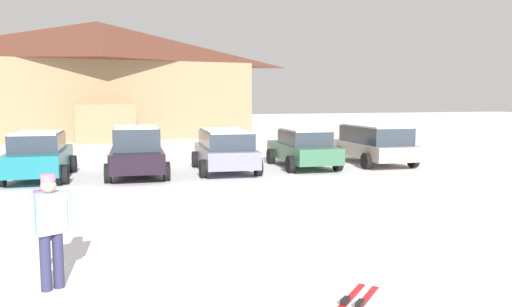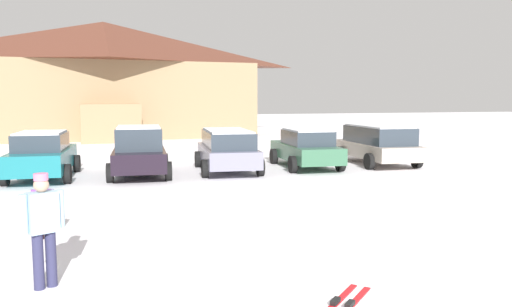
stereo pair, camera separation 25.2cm
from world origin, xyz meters
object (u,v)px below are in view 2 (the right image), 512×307
at_px(skier_adult_in_blue_parka, 43,224).
at_px(parked_beige_suv, 378,143).
at_px(ski_lodge, 105,79).
at_px(parked_teal_hatchback, 43,155).
at_px(parked_green_coupe, 306,148).
at_px(parked_black_sedan, 139,151).
at_px(pair_of_skis, 343,304).
at_px(parked_grey_wagon, 227,149).
at_px(skier_child_in_purple_jacket, 43,206).

bearing_deg(skier_adult_in_blue_parka, parked_beige_suv, 41.60).
relative_size(ski_lodge, parked_teal_hatchback, 4.75).
bearing_deg(ski_lodge, parked_green_coupe, -69.79).
height_order(parked_teal_hatchback, parked_green_coupe, parked_teal_hatchback).
xyz_separation_m(parked_teal_hatchback, parked_black_sedan, (3.18, -0.42, 0.05)).
height_order(skier_adult_in_blue_parka, pair_of_skis, skier_adult_in_blue_parka).
distance_m(parked_beige_suv, skier_adult_in_blue_parka, 15.85).
xyz_separation_m(parked_black_sedan, parked_beige_suv, (9.68, 0.23, 0.01)).
relative_size(parked_teal_hatchback, parked_black_sedan, 1.05).
height_order(ski_lodge, skier_adult_in_blue_parka, ski_lodge).
bearing_deg(parked_grey_wagon, parked_green_coupe, 1.26).
bearing_deg(skier_adult_in_blue_parka, skier_child_in_purple_jacket, 95.51).
bearing_deg(skier_child_in_purple_jacket, parked_beige_suv, 32.79).
height_order(parked_teal_hatchback, parked_beige_suv, parked_beige_suv).
distance_m(parked_green_coupe, parked_beige_suv, 3.23).
distance_m(skier_child_in_purple_jacket, pair_of_skis, 6.17).
relative_size(parked_black_sedan, pair_of_skis, 3.34).
bearing_deg(parked_beige_suv, skier_adult_in_blue_parka, -138.40).
relative_size(parked_grey_wagon, parked_green_coupe, 1.04).
xyz_separation_m(parked_teal_hatchback, parked_green_coupe, (9.63, -0.20, -0.04)).
bearing_deg(parked_black_sedan, parked_teal_hatchback, 172.40).
bearing_deg(parked_black_sedan, skier_adult_in_blue_parka, -101.91).
relative_size(parked_black_sedan, parked_green_coupe, 0.95).
bearing_deg(parked_grey_wagon, ski_lodge, 101.43).
xyz_separation_m(parked_teal_hatchback, skier_adult_in_blue_parka, (1.01, -10.71, 0.12)).
relative_size(parked_grey_wagon, pair_of_skis, 3.65).
height_order(parked_green_coupe, parked_beige_suv, parked_beige_suv).
relative_size(ski_lodge, parked_black_sedan, 4.98).
relative_size(parked_black_sedan, parked_beige_suv, 0.90).
relative_size(skier_adult_in_blue_parka, pair_of_skis, 1.32).
bearing_deg(pair_of_skis, parked_green_coupe, 68.72).
bearing_deg(parked_black_sedan, parked_green_coupe, 1.98).
xyz_separation_m(parked_teal_hatchback, skier_child_in_purple_jacket, (0.74, -7.99, -0.17)).
bearing_deg(ski_lodge, parked_beige_suv, -61.90).
xyz_separation_m(ski_lodge, parked_grey_wagon, (3.96, -19.59, -3.27)).
xyz_separation_m(skier_child_in_purple_jacket, skier_adult_in_blue_parka, (0.26, -2.72, 0.28)).
bearing_deg(parked_grey_wagon, parked_beige_suv, 0.73).
bearing_deg(ski_lodge, parked_black_sedan, -87.88).
bearing_deg(parked_beige_suv, skier_child_in_purple_jacket, -147.21).
xyz_separation_m(parked_green_coupe, parked_beige_suv, (3.23, 0.01, 0.10)).
bearing_deg(parked_grey_wagon, skier_child_in_purple_jacket, -126.25).
distance_m(parked_green_coupe, skier_adult_in_blue_parka, 13.60).
distance_m(ski_lodge, skier_child_in_purple_jacket, 27.58).
height_order(parked_grey_wagon, pair_of_skis, parked_grey_wagon).
distance_m(ski_lodge, parked_grey_wagon, 20.25).
relative_size(ski_lodge, skier_adult_in_blue_parka, 12.61).
relative_size(parked_teal_hatchback, parked_grey_wagon, 0.96).
bearing_deg(parked_grey_wagon, parked_black_sedan, -177.30).
relative_size(skier_child_in_purple_jacket, skier_adult_in_blue_parka, 0.70).
bearing_deg(parked_beige_suv, parked_black_sedan, -178.61).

